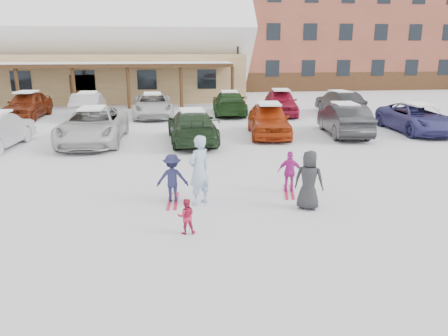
{
  "coord_description": "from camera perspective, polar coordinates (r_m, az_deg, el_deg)",
  "views": [
    {
      "loc": [
        -1.2,
        -10.01,
        4.07
      ],
      "look_at": [
        0.3,
        1.0,
        1.0
      ],
      "focal_mm": 35.0,
      "sensor_mm": 36.0,
      "label": 1
    }
  ],
  "objects": [
    {
      "name": "ground",
      "position": [
        10.88,
        -0.86,
        -6.54
      ],
      "size": [
        160.0,
        160.0,
        0.0
      ],
      "primitive_type": "plane",
      "color": "silver",
      "rests_on": "ground"
    },
    {
      "name": "day_lodge",
      "position": [
        38.76,
        -20.03,
        14.35
      ],
      "size": [
        29.12,
        12.5,
        10.38
      ],
      "color": "tan",
      "rests_on": "ground"
    },
    {
      "name": "alpine_hotel",
      "position": [
        50.65,
        10.73,
        20.35
      ],
      "size": [
        31.48,
        14.01,
        21.48
      ],
      "color": "brown",
      "rests_on": "ground"
    },
    {
      "name": "lamp_post",
      "position": [
        35.08,
        1.81,
        14.31
      ],
      "size": [
        0.5,
        0.25,
        5.98
      ],
      "color": "black",
      "rests_on": "ground"
    },
    {
      "name": "conifer_3",
      "position": [
        54.5,
        -0.19,
        16.53
      ],
      "size": [
        3.96,
        3.96,
        9.18
      ],
      "color": "black",
      "rests_on": "ground"
    },
    {
      "name": "conifer_4",
      "position": [
        66.2,
        25.42,
        16.15
      ],
      "size": [
        5.06,
        5.06,
        11.73
      ],
      "color": "black",
      "rests_on": "ground"
    },
    {
      "name": "adult_skier",
      "position": [
        11.55,
        -3.28,
        -0.31
      ],
      "size": [
        0.82,
        0.78,
        1.88
      ],
      "primitive_type": "imported",
      "rotation": [
        0.0,
        0.0,
        3.8
      ],
      "color": "#97B1CF",
      "rests_on": "ground"
    },
    {
      "name": "toddler_red",
      "position": [
        9.9,
        -4.97,
        -6.29
      ],
      "size": [
        0.4,
        0.32,
        0.83
      ],
      "primitive_type": "imported",
      "rotation": [
        0.0,
        0.0,
        3.14
      ],
      "color": "#AF1D3F",
      "rests_on": "ground"
    },
    {
      "name": "child_navy",
      "position": [
        11.88,
        -6.76,
        -1.34
      ],
      "size": [
        0.9,
        0.57,
        1.33
      ],
      "primitive_type": "imported",
      "rotation": [
        0.0,
        0.0,
        3.05
      ],
      "color": "#1E1F43",
      "rests_on": "ground"
    },
    {
      "name": "skis_child_navy",
      "position": [
        12.08,
        -6.66,
        -4.29
      ],
      "size": [
        0.32,
        1.41,
        0.03
      ],
      "primitive_type": "cube",
      "rotation": [
        0.0,
        0.0,
        3.05
      ],
      "color": "#B21936",
      "rests_on": "ground"
    },
    {
      "name": "child_magenta",
      "position": [
        12.74,
        8.61,
        -0.51
      ],
      "size": [
        0.76,
        0.46,
        1.22
      ],
      "primitive_type": "imported",
      "rotation": [
        0.0,
        0.0,
        2.9
      ],
      "color": "#BD2492",
      "rests_on": "ground"
    },
    {
      "name": "skis_child_magenta",
      "position": [
        12.91,
        8.5,
        -3.04
      ],
      "size": [
        0.52,
        1.41,
        0.03
      ],
      "primitive_type": "cube",
      "rotation": [
        0.0,
        0.0,
        2.9
      ],
      "color": "#B21936",
      "rests_on": "ground"
    },
    {
      "name": "bystander_dark",
      "position": [
        11.45,
        11.03,
        -1.56
      ],
      "size": [
        0.9,
        0.8,
        1.56
      ],
      "primitive_type": "imported",
      "rotation": [
        0.0,
        0.0,
        2.65
      ],
      "color": "#262628",
      "rests_on": "ground"
    },
    {
      "name": "parked_car_2",
      "position": [
        20.1,
        -16.72,
        5.35
      ],
      "size": [
        2.75,
        5.66,
        1.55
      ],
      "primitive_type": "imported",
      "rotation": [
        0.0,
        0.0,
        -0.03
      ],
      "color": "silver",
      "rests_on": "ground"
    },
    {
      "name": "parked_car_3",
      "position": [
        19.4,
        -4.19,
        5.44
      ],
      "size": [
        2.16,
        5.0,
        1.44
      ],
      "primitive_type": "imported",
      "rotation": [
        0.0,
        0.0,
        3.17
      ],
      "color": "#1C2F19",
      "rests_on": "ground"
    },
    {
      "name": "parked_car_4",
      "position": [
        20.94,
        5.85,
        6.3
      ],
      "size": [
        2.38,
        4.74,
        1.55
      ],
      "primitive_type": "imported",
      "rotation": [
        0.0,
        0.0,
        -0.12
      ],
      "color": "#AA340E",
      "rests_on": "ground"
    },
    {
      "name": "parked_car_5",
      "position": [
        21.76,
        15.41,
        6.13
      ],
      "size": [
        2.17,
        4.78,
        1.52
      ],
      "primitive_type": "imported",
      "rotation": [
        0.0,
        0.0,
        3.02
      ],
      "color": "black",
      "rests_on": "ground"
    },
    {
      "name": "parked_car_6",
      "position": [
        23.78,
        23.88,
        5.97
      ],
      "size": [
        2.49,
        5.11,
        1.4
      ],
      "primitive_type": "imported",
      "rotation": [
        0.0,
        0.0,
        -0.03
      ],
      "color": "navy",
      "rests_on": "ground"
    },
    {
      "name": "parked_car_8",
      "position": [
        28.77,
        -24.26,
        7.52
      ],
      "size": [
        2.16,
        4.71,
        1.56
      ],
      "primitive_type": "imported",
      "rotation": [
        0.0,
        0.0,
        -0.07
      ],
      "color": "maroon",
      "rests_on": "ground"
    },
    {
      "name": "parked_car_9",
      "position": [
        27.53,
        -17.29,
        7.83
      ],
      "size": [
        1.71,
        4.63,
        1.51
      ],
      "primitive_type": "imported",
      "rotation": [
        0.0,
        0.0,
        3.17
      ],
      "color": "#9B9A9E",
      "rests_on": "ground"
    },
    {
      "name": "parked_car_10",
      "position": [
        27.06,
        -9.28,
        8.11
      ],
      "size": [
        2.52,
        5.2,
        1.43
      ],
      "primitive_type": "imported",
      "rotation": [
        0.0,
        0.0,
        0.03
      ],
      "color": "silver",
      "rests_on": "ground"
    },
    {
      "name": "parked_car_11",
      "position": [
        27.63,
        0.72,
        8.47
      ],
      "size": [
        2.45,
        5.14,
        1.44
      ],
      "primitive_type": "imported",
      "rotation": [
        0.0,
        0.0,
        3.05
      ],
      "color": "#193815",
      "rests_on": "ground"
    },
    {
      "name": "parked_car_12",
      "position": [
        27.7,
        7.4,
        8.5
      ],
      "size": [
        2.51,
        4.84,
        1.57
      ],
      "primitive_type": "imported",
      "rotation": [
        0.0,
        0.0,
        -0.15
      ],
      "color": "maroon",
      "rests_on": "ground"
    },
    {
      "name": "parked_car_13",
      "position": [
        28.93,
        14.86,
        8.26
      ],
      "size": [
        1.79,
        4.43,
        1.43
      ],
      "primitive_type": "imported",
      "rotation": [
        0.0,
        0.0,
        3.21
      ],
      "color": "black",
      "rests_on": "ground"
    }
  ]
}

